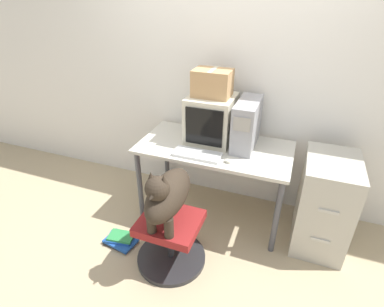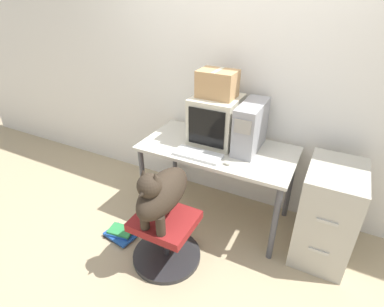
# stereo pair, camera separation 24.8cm
# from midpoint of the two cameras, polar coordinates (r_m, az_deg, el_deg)

# --- Properties ---
(ground_plane) EXTENTS (12.00, 12.00, 0.00)m
(ground_plane) POSITION_cam_midpoint_polar(r_m,az_deg,el_deg) (2.91, 3.98, -15.44)
(ground_plane) COLOR tan
(wall_back) EXTENTS (8.00, 0.05, 2.60)m
(wall_back) POSITION_cam_midpoint_polar(r_m,az_deg,el_deg) (2.90, 11.25, 13.91)
(wall_back) COLOR silver
(wall_back) RESTS_ON ground_plane
(desk) EXTENTS (1.38, 0.71, 0.77)m
(desk) POSITION_cam_midpoint_polar(r_m,az_deg,el_deg) (2.76, 7.42, -0.57)
(desk) COLOR beige
(desk) RESTS_ON ground_plane
(crt_monitor) EXTENTS (0.41, 0.42, 0.43)m
(crt_monitor) POSITION_cam_midpoint_polar(r_m,az_deg,el_deg) (2.74, 7.15, 6.36)
(crt_monitor) COLOR beige
(crt_monitor) RESTS_ON desk
(pc_tower) EXTENTS (0.19, 0.48, 0.42)m
(pc_tower) POSITION_cam_midpoint_polar(r_m,az_deg,el_deg) (2.66, 13.77, 4.90)
(pc_tower) COLOR #99999E
(pc_tower) RESTS_ON desk
(keyboard) EXTENTS (0.42, 0.17, 0.03)m
(keyboard) POSITION_cam_midpoint_polar(r_m,az_deg,el_deg) (2.56, 3.89, -0.26)
(keyboard) COLOR silver
(keyboard) RESTS_ON desk
(computer_mouse) EXTENTS (0.06, 0.04, 0.03)m
(computer_mouse) POSITION_cam_midpoint_polar(r_m,az_deg,el_deg) (2.46, 9.58, -1.86)
(computer_mouse) COLOR beige
(computer_mouse) RESTS_ON desk
(office_chair) EXTENTS (0.58, 0.58, 0.44)m
(office_chair) POSITION_cam_midpoint_polar(r_m,az_deg,el_deg) (2.57, -2.15, -15.92)
(office_chair) COLOR #262628
(office_chair) RESTS_ON ground_plane
(dog) EXTENTS (0.26, 0.59, 0.53)m
(dog) POSITION_cam_midpoint_polar(r_m,az_deg,el_deg) (2.24, -2.71, -7.60)
(dog) COLOR #33281E
(dog) RESTS_ON office_chair
(filing_cabinet) EXTENTS (0.42, 0.60, 0.84)m
(filing_cabinet) POSITION_cam_midpoint_polar(r_m,az_deg,el_deg) (2.78, 26.75, -10.23)
(filing_cabinet) COLOR #B7B2A3
(filing_cabinet) RESTS_ON ground_plane
(cardboard_box) EXTENTS (0.32, 0.24, 0.23)m
(cardboard_box) POSITION_cam_midpoint_polar(r_m,az_deg,el_deg) (2.64, 7.63, 12.98)
(cardboard_box) COLOR tan
(cardboard_box) RESTS_ON crt_monitor
(book_stack_floor) EXTENTS (0.31, 0.23, 0.08)m
(book_stack_floor) POSITION_cam_midpoint_polar(r_m,az_deg,el_deg) (2.92, -11.08, -14.82)
(book_stack_floor) COLOR #262628
(book_stack_floor) RESTS_ON ground_plane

